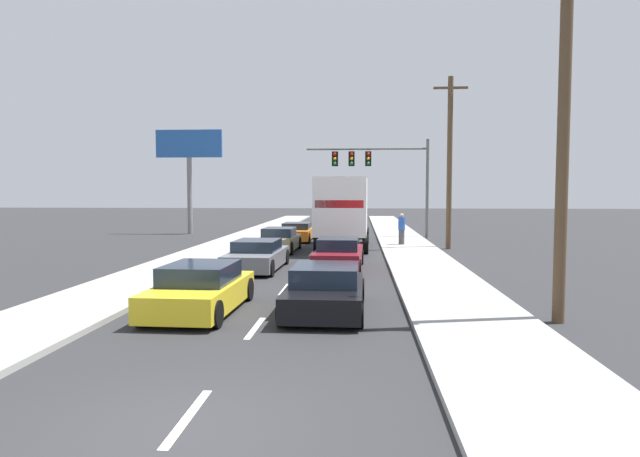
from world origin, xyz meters
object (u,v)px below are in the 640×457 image
(box_truck, at_px, (343,209))
(car_black, at_px, (326,291))
(car_maroon, at_px, (339,255))
(roadside_billboard, at_px, (189,158))
(car_gray, at_px, (257,256))
(utility_pole_near, at_px, (564,101))
(pedestrian_near_corner, at_px, (402,229))
(traffic_signal_mast, at_px, (371,164))
(utility_pole_mid, at_px, (450,161))
(car_yellow, at_px, (200,290))
(car_tan, at_px, (279,240))
(car_orange, at_px, (297,232))

(box_truck, distance_m, car_black, 15.67)
(car_maroon, height_order, roadside_billboard, roadside_billboard)
(car_gray, bearing_deg, utility_pole_near, -43.62)
(car_gray, bearing_deg, pedestrian_near_corner, 56.29)
(car_gray, height_order, car_black, car_black)
(car_black, bearing_deg, traffic_signal_mast, 85.92)
(utility_pole_near, bearing_deg, utility_pole_mid, 89.62)
(car_yellow, relative_size, car_maroon, 0.93)
(car_gray, xyz_separation_m, roadside_billboard, (-8.27, 18.16, 4.96))
(car_gray, xyz_separation_m, box_truck, (3.18, 8.08, 1.60))
(roadside_billboard, bearing_deg, car_maroon, -57.47)
(car_maroon, xyz_separation_m, roadside_billboard, (-11.49, 18.02, 4.93))
(box_truck, bearing_deg, utility_pole_mid, 5.29)
(pedestrian_near_corner, bearing_deg, car_maroon, -108.54)
(car_gray, relative_size, box_truck, 0.53)
(car_maroon, bearing_deg, roadside_billboard, 122.53)
(car_black, bearing_deg, roadside_billboard, 114.00)
(traffic_signal_mast, bearing_deg, utility_pole_near, -80.71)
(utility_pole_near, relative_size, roadside_billboard, 1.33)
(car_tan, bearing_deg, car_maroon, -63.26)
(roadside_billboard, relative_size, pedestrian_near_corner, 4.35)
(car_black, distance_m, roadside_billboard, 28.53)
(car_gray, height_order, car_yellow, car_yellow)
(car_gray, height_order, box_truck, box_truck)
(car_orange, relative_size, traffic_signal_mast, 0.53)
(car_orange, distance_m, car_black, 20.47)
(roadside_billboard, xyz_separation_m, pedestrian_near_corner, (14.65, -8.58, -4.51))
(car_black, height_order, utility_pole_mid, utility_pole_mid)
(car_orange, bearing_deg, utility_pole_near, -67.92)
(car_maroon, bearing_deg, utility_pole_near, -57.00)
(car_tan, height_order, box_truck, box_truck)
(car_tan, height_order, pedestrian_near_corner, pedestrian_near_corner)
(car_gray, height_order, utility_pole_mid, utility_pole_mid)
(car_black, xyz_separation_m, traffic_signal_mast, (1.64, 23.04, 4.32))
(box_truck, xyz_separation_m, traffic_signal_mast, (1.62, 7.45, 2.72))
(car_tan, bearing_deg, car_gray, -89.39)
(car_gray, bearing_deg, car_maroon, 2.49)
(car_yellow, xyz_separation_m, utility_pole_near, (8.74, -0.56, 4.58))
(car_tan, height_order, car_yellow, car_yellow)
(traffic_signal_mast, bearing_deg, pedestrian_near_corner, -75.10)
(box_truck, height_order, pedestrian_near_corner, box_truck)
(box_truck, distance_m, roadside_billboard, 15.62)
(car_gray, relative_size, car_yellow, 1.06)
(car_gray, xyz_separation_m, utility_pole_mid, (8.81, 8.60, 4.16))
(car_maroon, height_order, pedestrian_near_corner, pedestrian_near_corner)
(car_yellow, height_order, utility_pole_near, utility_pole_near)
(car_tan, xyz_separation_m, utility_pole_mid, (8.88, 1.92, 4.14))
(car_maroon, xyz_separation_m, utility_pole_mid, (5.59, 8.46, 4.13))
(car_orange, height_order, box_truck, box_truck)
(car_orange, xyz_separation_m, car_tan, (-0.24, -6.06, 0.02))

